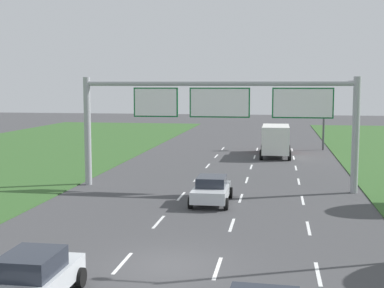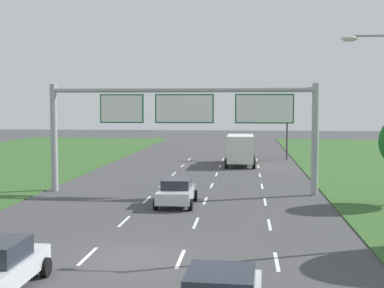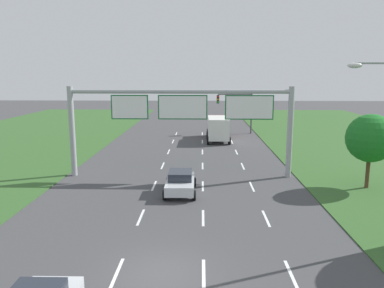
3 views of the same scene
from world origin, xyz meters
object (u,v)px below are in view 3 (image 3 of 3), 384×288
sign_gantry (184,113)px  roadside_tree_mid (371,138)px  box_truck (218,127)px  traffic_light_mast (237,105)px  car_lead_silver (180,182)px

sign_gantry → roadside_tree_mid: 13.31m
box_truck → sign_gantry: sign_gantry is taller
traffic_light_mast → roadside_tree_mid: (6.84, -24.67, -0.30)m
sign_gantry → roadside_tree_mid: (12.91, -2.89, -1.39)m
box_truck → roadside_tree_mid: bearing=-63.6°
car_lead_silver → traffic_light_mast: size_ratio=0.73×
traffic_light_mast → roadside_tree_mid: traffic_light_mast is taller
sign_gantry → car_lead_silver: bearing=-91.2°
car_lead_silver → roadside_tree_mid: roadside_tree_mid is taller
car_lead_silver → sign_gantry: 5.94m
sign_gantry → traffic_light_mast: bearing=74.4°
traffic_light_mast → box_truck: bearing=-117.5°
box_truck → sign_gantry: bearing=-101.4°
car_lead_silver → box_truck: bearing=80.1°
roadside_tree_mid → traffic_light_mast: bearing=105.5°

